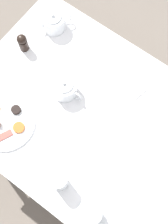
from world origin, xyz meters
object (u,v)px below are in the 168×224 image
Objects in this scene: teapot_near at (54,22)px; napkin_folded at (133,87)px; fork_by_plate at (117,143)px; pepper_grinder at (23,42)px; spoon_for_tea at (34,165)px; water_glass_tall at (59,181)px; teapot_far at (65,88)px; teacup_with_saucer_left at (93,215)px; breakfast_plate at (4,122)px; fork_spare at (88,53)px.

napkin_folded is (-0.04, -0.54, -0.04)m from teapot_near.
teapot_near is 1.05× the size of fork_by_plate.
pepper_grinder is 0.69× the size of spoon_for_tea.
water_glass_tall is 0.16m from spoon_for_tea.
teapot_far reaches higher than spoon_for_tea.
water_glass_tall reaches higher than teacup_with_saucer_left.
teapot_far is at bearing -25.06° from breakfast_plate.
napkin_folded is 0.31m from fork_by_plate.
breakfast_plate is at bearing 115.42° from fork_by_plate.
teapot_near is at bearing 85.29° from napkin_folded.
breakfast_plate reaches higher than napkin_folded.
teapot_far is 0.45m from water_glass_tall.
fork_spare is (0.25, 0.04, -0.05)m from teapot_far.
breakfast_plate is at bearing 46.96° from teapot_near.
fork_by_plate is (-0.33, -0.64, -0.05)m from teapot_near.
teapot_near reaches higher than fork_spare.
fork_by_plate is (0.33, 0.10, -0.03)m from teacup_with_saucer_left.
fork_spare is at bearing 118.30° from teapot_near.
breakfast_plate is 1.66× the size of teapot_near.
teacup_with_saucer_left is at bearing -120.89° from pepper_grinder.
teapot_far reaches higher than pepper_grinder.
pepper_grinder is 0.61m from napkin_folded.
breakfast_plate is at bearing -153.99° from pepper_grinder.
fork_spare is (0.02, 0.30, -0.00)m from napkin_folded.
pepper_grinder reaches higher than spoon_for_tea.
water_glass_tall is 0.98× the size of fork_spare.
water_glass_tall is at bearing 161.40° from fork_by_plate.
breakfast_plate is 1.45× the size of teapot_far.
teapot_far is at bearing 34.53° from water_glass_tall.
teapot_far is (-0.27, -0.28, 0.00)m from teapot_near.
breakfast_plate is at bearing 63.74° from teapot_far.
teacup_with_saucer_left is 0.21m from water_glass_tall.
pepper_grinder is (0.44, 0.58, -0.01)m from water_glass_tall.
teacup_with_saucer_left is at bearing 81.51° from teapot_near.
teapot_far is at bearing -171.82° from fork_spare.
teapot_near is 0.76m from spoon_for_tea.
water_glass_tall reaches higher than napkin_folded.
teapot_near is 0.39m from teapot_far.
breakfast_plate is 0.26m from spoon_for_tea.
teapot_near is 0.84m from water_glass_tall.
water_glass_tall reaches higher than teapot_near.
spoon_for_tea is at bearing 64.32° from teapot_near.
teacup_with_saucer_left is at bearing -97.17° from water_glass_tall.
fork_spare is at bearing -59.08° from pepper_grinder.
napkin_folded is at bearing -37.31° from breakfast_plate.
napkin_folded is 0.30m from fork_spare.
teapot_near is 0.87× the size of teapot_far.
breakfast_plate is at bearing 142.69° from napkin_folded.
teacup_with_saucer_left is (-0.40, -0.46, -0.02)m from teapot_far.
pepper_grinder reaches higher than napkin_folded.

